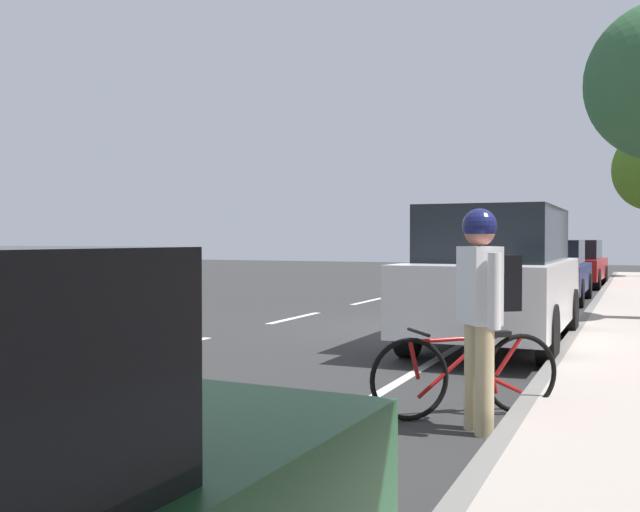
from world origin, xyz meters
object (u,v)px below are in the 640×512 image
at_px(parked_suv_white_second, 497,275).
at_px(parked_sedan_dark_blue_mid, 549,271).
at_px(bicycle_at_curb, 467,374).
at_px(cyclist_with_backpack, 483,295).
at_px(parked_sedan_red_far, 574,264).

distance_m(parked_suv_white_second, parked_sedan_dark_blue_mid, 8.05).
relative_size(parked_suv_white_second, bicycle_at_curb, 3.35).
bearing_deg(parked_suv_white_second, parked_sedan_dark_blue_mid, 91.19).
xyz_separation_m(parked_suv_white_second, parked_sedan_dark_blue_mid, (-0.17, 8.04, -0.27)).
bearing_deg(cyclist_with_backpack, parked_sedan_red_far, 92.37).
relative_size(parked_sedan_red_far, bicycle_at_curb, 3.17).
bearing_deg(bicycle_at_curb, cyclist_with_backpack, -63.35).
distance_m(parked_sedan_red_far, cyclist_with_backpack, 18.86).
bearing_deg(parked_sedan_red_far, cyclist_with_backpack, -87.63).
bearing_deg(cyclist_with_backpack, bicycle_at_curb, 116.65).
distance_m(parked_sedan_red_far, bicycle_at_curb, 18.42).
distance_m(bicycle_at_curb, cyclist_with_backpack, 0.87).
xyz_separation_m(parked_suv_white_second, parked_sedan_red_far, (-0.05, 14.08, -0.27)).
relative_size(parked_suv_white_second, cyclist_with_backpack, 2.64).
bearing_deg(cyclist_with_backpack, parked_suv_white_second, 98.73).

